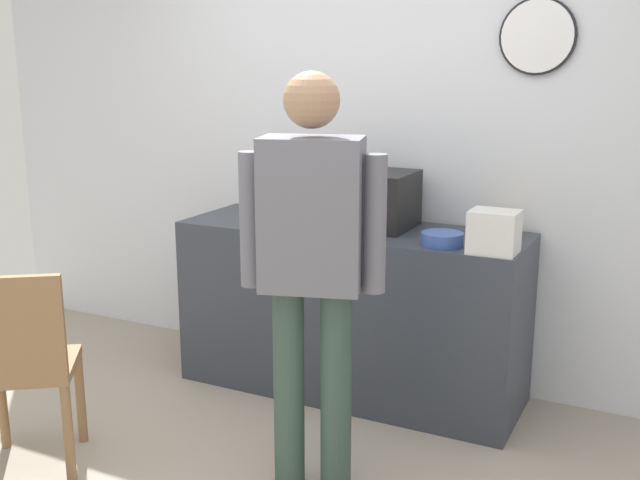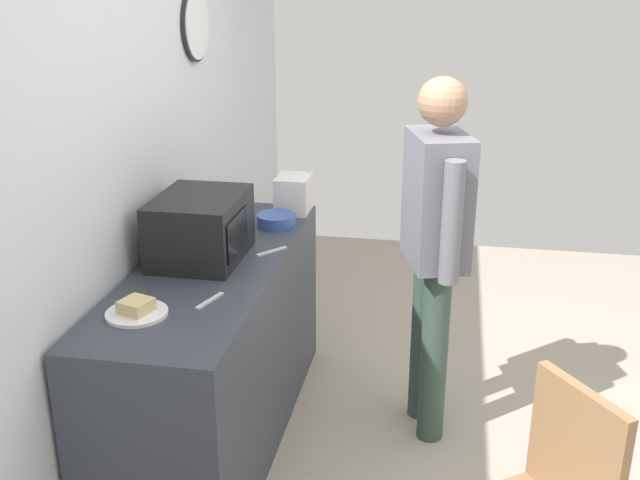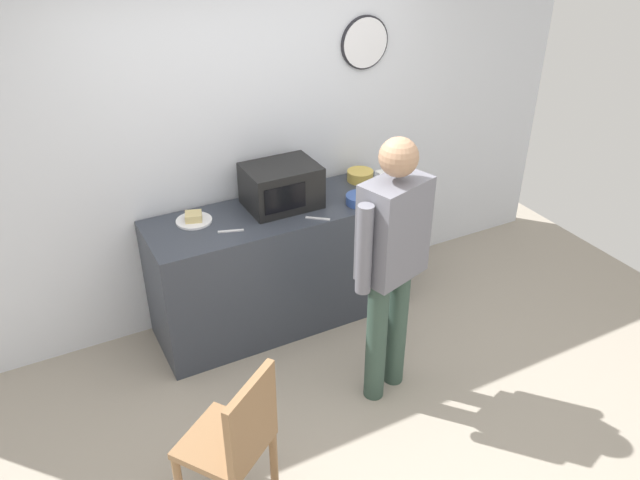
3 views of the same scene
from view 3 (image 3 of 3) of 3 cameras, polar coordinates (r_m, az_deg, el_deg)
The scene contains 12 objects.
ground_plane at distance 4.12m, azimuth 3.57°, elevation -16.20°, with size 6.00×6.00×0.00m, color #9E9384.
back_wall at distance 4.59m, azimuth -6.29°, elevation 8.68°, with size 5.40×0.13×2.60m.
kitchen_counter at distance 4.67m, azimuth -3.51°, elevation -2.35°, with size 1.86×0.62×0.93m, color #333842.
microwave at distance 4.44m, azimuth -3.49°, elevation 4.87°, with size 0.50×0.39×0.30m.
sandwich_plate at distance 4.36m, azimuth -11.23°, elevation 1.86°, with size 0.24×0.24×0.07m.
salad_bowl at distance 4.86m, azimuth 3.62°, elevation 5.77°, with size 0.20×0.20×0.08m, color gold.
cereal_bowl at distance 4.52m, azimuth 3.61°, elevation 3.66°, with size 0.20×0.20×0.06m, color #33519E.
toaster at distance 4.59m, azimuth 6.64°, elevation 4.90°, with size 0.22×0.18×0.20m, color silver.
fork_utensil at distance 4.32m, azimuth -0.20°, elevation 1.95°, with size 0.17×0.02×0.01m, color silver.
spoon_utensil at distance 4.21m, azimuth -7.99°, elevation 0.81°, with size 0.17×0.02×0.01m, color silver.
person_standing at distance 3.74m, azimuth 6.47°, elevation -1.31°, with size 0.57×0.35×1.76m.
wooden_chair at distance 3.35m, azimuth -7.53°, elevation -17.38°, with size 0.56×0.56×0.94m.
Camera 3 is at (-1.53, -2.38, 3.00)m, focal length 35.74 mm.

